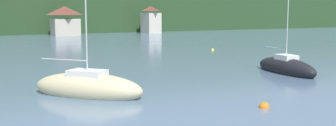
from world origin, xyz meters
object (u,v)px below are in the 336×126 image
shore_building_central (65,21)px  shore_building_eastcentral (151,20)px  mooring_buoy_near (213,50)px  sailboat_mid_2 (286,67)px  sailboat_mid_6 (88,88)px  mooring_buoy_far (264,107)px

shore_building_central → shore_building_eastcentral: 20.65m
mooring_buoy_near → sailboat_mid_2: bearing=-106.3°
sailboat_mid_2 → sailboat_mid_6: sailboat_mid_6 is taller
sailboat_mid_2 → mooring_buoy_near: (5.88, 20.06, -0.46)m
shore_building_eastcentral → mooring_buoy_near: size_ratio=14.40×
sailboat_mid_6 → mooring_buoy_near: 31.80m
shore_building_central → shore_building_eastcentral: size_ratio=0.98×
shore_building_central → mooring_buoy_near: shore_building_central is taller
shore_building_eastcentral → mooring_buoy_far: shore_building_eastcentral is taller
sailboat_mid_2 → sailboat_mid_6: size_ratio=0.91×
shore_building_central → sailboat_mid_6: sailboat_mid_6 is taller
shore_building_central → sailboat_mid_6: size_ratio=0.56×
sailboat_mid_6 → mooring_buoy_far: sailboat_mid_6 is taller
shore_building_central → mooring_buoy_far: (-6.29, -73.21, -3.15)m
sailboat_mid_2 → shore_building_central: bearing=-169.8°
shore_building_central → mooring_buoy_near: 45.36m
shore_building_eastcentral → sailboat_mid_6: sailboat_mid_6 is taller
sailboat_mid_2 → mooring_buoy_far: sailboat_mid_2 is taller
shore_building_central → sailboat_mid_6: bearing=-101.9°
shore_building_eastcentral → mooring_buoy_near: shore_building_eastcentral is taller
shore_building_eastcentral → mooring_buoy_near: (-11.09, -43.85, -3.15)m
sailboat_mid_6 → mooring_buoy_far: bearing=2.9°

